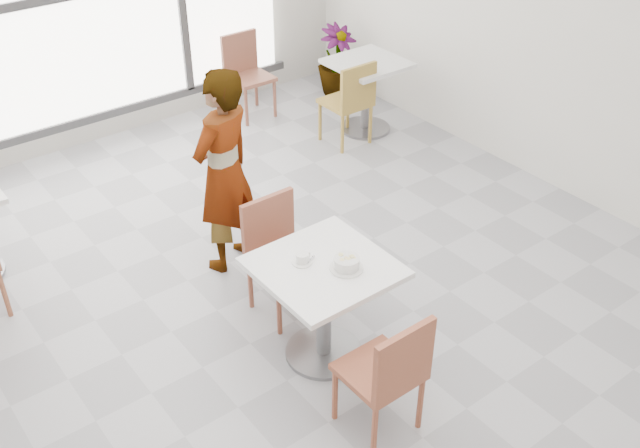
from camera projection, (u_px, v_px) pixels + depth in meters
floor at (294, 321)px, 5.30m from camera, size 7.00×7.00×0.00m
wall_right at (593, 29)px, 5.97m from camera, size 0.00×7.00×7.00m
main_table at (324, 294)px, 4.74m from camera, size 0.80×0.80×0.75m
chair_near at (389, 371)px, 4.21m from camera, size 0.42×0.42×0.87m
chair_far at (277, 248)px, 5.18m from camera, size 0.42×0.42×0.87m
oatmeal_bowl at (347, 263)px, 4.56m from camera, size 0.21×0.21×0.09m
coffee_cup at (302, 259)px, 4.62m from camera, size 0.16×0.13×0.07m
person at (224, 172)px, 5.45m from camera, size 0.68×0.56×1.61m
bg_table_right at (367, 86)px, 7.53m from camera, size 0.70×0.70×0.75m
bg_chair_right_near at (351, 98)px, 7.25m from camera, size 0.42×0.42×0.87m
bg_chair_right_far at (246, 69)px, 7.86m from camera, size 0.42×0.42×0.87m
plant_right at (337, 61)px, 8.35m from camera, size 0.47×0.47×0.78m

